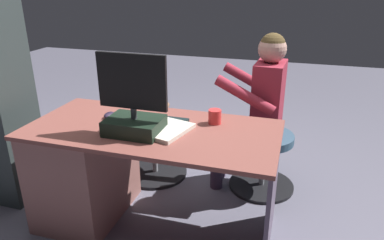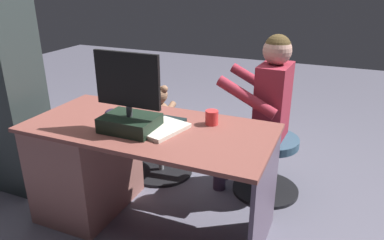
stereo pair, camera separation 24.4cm
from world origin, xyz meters
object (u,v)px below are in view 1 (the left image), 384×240
keyboard (155,120)px  computer_mouse (109,115)px  cup (215,117)px  office_chair_teddy (154,146)px  monitor (134,111)px  teddy_bear (153,106)px  tv_remote (113,120)px  person (257,101)px  visitor_chair (263,156)px  desk (98,166)px

keyboard → computer_mouse: (0.31, 0.02, 0.01)m
cup → office_chair_teddy: cup is taller
monitor → computer_mouse: size_ratio=4.92×
keyboard → office_chair_teddy: (0.24, -0.53, -0.47)m
computer_mouse → cup: (-0.68, -0.10, 0.03)m
teddy_bear → computer_mouse: bearing=83.0°
monitor → computer_mouse: monitor is taller
office_chair_teddy → teddy_bear: bearing=-90.0°
computer_mouse → tv_remote: computer_mouse is taller
office_chair_teddy → person: size_ratio=0.44×
cup → teddy_bear: size_ratio=0.28×
teddy_bear → visitor_chair: size_ratio=0.62×
computer_mouse → visitor_chair: 1.23m
office_chair_teddy → teddy_bear: size_ratio=1.68×
monitor → cup: bearing=-146.5°
computer_mouse → cup: bearing=-171.3°
cup → person: (-0.20, -0.50, -0.04)m
tv_remote → teddy_bear: bearing=-107.9°
tv_remote → office_chair_teddy: (-0.02, -0.60, -0.46)m
desk → computer_mouse: (-0.07, -0.08, 0.35)m
computer_mouse → tv_remote: bearing=138.9°
keyboard → computer_mouse: computer_mouse is taller
office_chair_teddy → teddy_bear: teddy_bear is taller
computer_mouse → person: person is taller
tv_remote → visitor_chair: 1.21m
desk → keyboard: size_ratio=3.68×
office_chair_teddy → visitor_chair: bearing=-176.5°
monitor → tv_remote: bearing=-30.8°
tv_remote → monitor: bearing=132.9°
visitor_chair → computer_mouse: bearing=32.3°
computer_mouse → tv_remote: 0.07m
computer_mouse → office_chair_teddy: 0.73m
monitor → person: 1.01m
cup → person: 0.54m
visitor_chair → monitor: bearing=48.2°
teddy_bear → visitor_chair: (-0.90, -0.04, -0.33)m
office_chair_teddy → computer_mouse: bearing=82.9°
desk → person: 1.23m
teddy_bear → person: size_ratio=0.26×
office_chair_teddy → visitor_chair: (-0.90, -0.05, 0.01)m
computer_mouse → person: (-0.89, -0.61, -0.01)m
person → keyboard: bearing=45.3°
monitor → cup: size_ratio=5.23×
desk → person: bearing=-144.6°
desk → teddy_bear: teddy_bear is taller
computer_mouse → person: size_ratio=0.08×
cup → tv_remote: cup is taller
tv_remote → visitor_chair: tv_remote is taller
person → teddy_bear: bearing=2.8°
person → cup: bearing=67.8°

